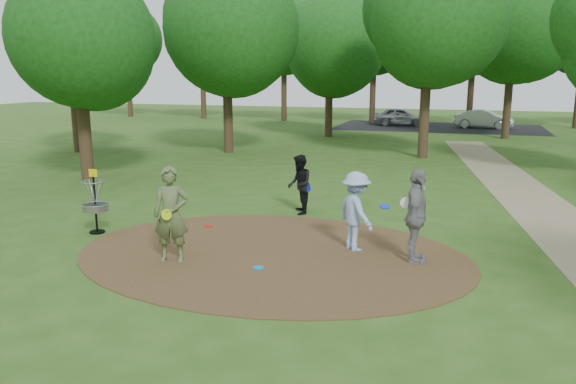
% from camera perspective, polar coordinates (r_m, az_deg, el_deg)
% --- Properties ---
extents(ground, '(100.00, 100.00, 0.00)m').
position_cam_1_polar(ground, '(11.89, -1.74, -6.35)').
color(ground, '#2D5119').
rests_on(ground, ground).
extents(dirt_clearing, '(8.40, 8.40, 0.02)m').
position_cam_1_polar(dirt_clearing, '(11.88, -1.74, -6.31)').
color(dirt_clearing, '#47301C').
rests_on(dirt_clearing, ground).
extents(parking_lot, '(14.00, 8.00, 0.01)m').
position_cam_1_polar(parking_lot, '(40.86, 15.04, 6.38)').
color(parking_lot, black).
rests_on(parking_lot, ground).
extents(player_observer_with_disc, '(0.81, 0.63, 1.95)m').
position_cam_1_polar(player_observer_with_disc, '(11.45, -11.79, -2.25)').
color(player_observer_with_disc, '#55653A').
rests_on(player_observer_with_disc, ground).
extents(player_throwing_with_disc, '(1.35, 1.24, 1.71)m').
position_cam_1_polar(player_throwing_with_disc, '(12.03, 6.91, -1.97)').
color(player_throwing_with_disc, '#99B4E4').
rests_on(player_throwing_with_disc, ground).
extents(player_walking_with_disc, '(0.84, 0.94, 1.61)m').
position_cam_1_polar(player_walking_with_disc, '(15.07, 1.17, 0.77)').
color(player_walking_with_disc, black).
rests_on(player_walking_with_disc, ground).
extents(player_waiting_with_disc, '(0.56, 1.12, 1.91)m').
position_cam_1_polar(player_waiting_with_disc, '(11.42, 12.89, -2.42)').
color(player_waiting_with_disc, gray).
rests_on(player_waiting_with_disc, ground).
extents(disc_ground_blue, '(0.22, 0.22, 0.02)m').
position_cam_1_polar(disc_ground_blue, '(11.03, -3.03, -7.68)').
color(disc_ground_blue, '#0B86C8').
rests_on(disc_ground_blue, dirt_clearing).
extents(disc_ground_red, '(0.22, 0.22, 0.02)m').
position_cam_1_polar(disc_ground_red, '(14.02, -8.10, -3.47)').
color(disc_ground_red, red).
rests_on(disc_ground_red, dirt_clearing).
extents(car_left, '(3.90, 1.81, 1.29)m').
position_cam_1_polar(car_left, '(41.47, 11.36, 7.53)').
color(car_left, '#9B9CA3').
rests_on(car_left, ground).
extents(car_right, '(3.97, 1.92, 1.25)m').
position_cam_1_polar(car_right, '(40.86, 19.28, 7.00)').
color(car_right, '#A4A6AB').
rests_on(car_right, ground).
extents(disc_golf_basket, '(0.63, 0.63, 1.54)m').
position_cam_1_polar(disc_golf_basket, '(13.99, -19.04, -0.48)').
color(disc_golf_basket, black).
rests_on(disc_golf_basket, ground).
extents(tree_ring, '(37.49, 46.12, 9.41)m').
position_cam_1_polar(tree_ring, '(20.52, 12.11, 16.02)').
color(tree_ring, '#332316').
rests_on(tree_ring, ground).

